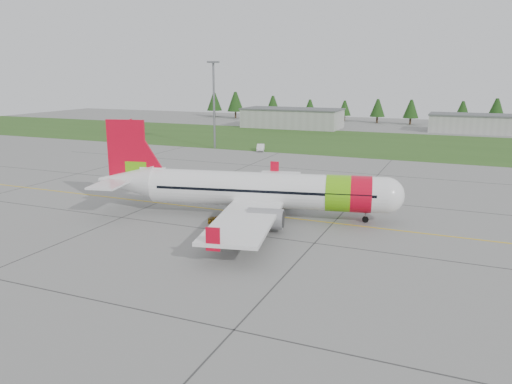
% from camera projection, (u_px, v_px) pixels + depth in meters
% --- Properties ---
extents(ground, '(320.00, 320.00, 0.00)m').
position_uv_depth(ground, '(230.00, 232.00, 56.70)').
color(ground, gray).
rests_on(ground, ground).
extents(aircraft, '(38.79, 36.31, 11.86)m').
position_uv_depth(aircraft, '(258.00, 190.00, 62.09)').
color(aircraft, white).
rests_on(aircraft, ground).
extents(follow_me_car, '(1.26, 1.47, 3.49)m').
position_uv_depth(follow_me_car, '(222.00, 212.00, 58.56)').
color(follow_me_car, '#CC8D0B').
rests_on(follow_me_car, ground).
extents(service_van, '(2.10, 2.04, 4.80)m').
position_uv_depth(service_van, '(261.00, 141.00, 115.88)').
color(service_van, white).
rests_on(service_van, ground).
extents(grass_strip, '(320.00, 50.00, 0.03)m').
position_uv_depth(grass_strip, '(366.00, 143.00, 130.22)').
color(grass_strip, '#30561E').
rests_on(grass_strip, ground).
extents(taxi_guideline, '(120.00, 0.25, 0.02)m').
position_uv_depth(taxi_guideline, '(257.00, 214.00, 63.87)').
color(taxi_guideline, gold).
rests_on(taxi_guideline, ground).
extents(hangar_west, '(32.00, 14.00, 6.00)m').
position_uv_depth(hangar_west, '(292.00, 119.00, 165.97)').
color(hangar_west, '#A8A8A3').
rests_on(hangar_west, ground).
extents(hangar_east, '(24.00, 12.00, 5.20)m').
position_uv_depth(hangar_east, '(471.00, 124.00, 152.47)').
color(hangar_east, '#A8A8A3').
rests_on(hangar_east, ground).
extents(floodlight_mast, '(0.50, 0.50, 20.00)m').
position_uv_depth(floodlight_mast, '(214.00, 106.00, 118.48)').
color(floodlight_mast, slate).
rests_on(floodlight_mast, ground).
extents(treeline, '(160.00, 8.00, 10.00)m').
position_uv_depth(treeline, '(396.00, 110.00, 179.29)').
color(treeline, '#1C3F14').
rests_on(treeline, ground).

